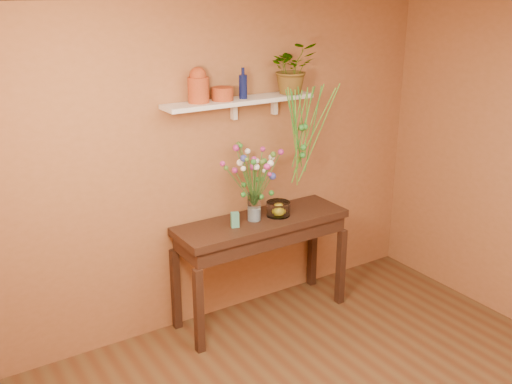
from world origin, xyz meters
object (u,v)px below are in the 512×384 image
object	(u,v)px
glass_vase	(254,209)
glass_bowl	(278,209)
bouquet	(254,168)
spider_plant	(292,68)
sideboard	(262,233)
terracotta_jug	(198,86)
blue_bottle	(243,86)

from	to	relation	value
glass_vase	glass_bowl	distance (m)	0.24
glass_vase	bouquet	size ratio (longest dim) A/B	0.40
spider_plant	glass_bowl	distance (m)	1.19
sideboard	glass_vase	world-z (taller)	glass_vase
sideboard	spider_plant	size ratio (longest dim) A/B	3.60
sideboard	spider_plant	world-z (taller)	spider_plant
sideboard	terracotta_jug	distance (m)	1.38
blue_bottle	terracotta_jug	bearing A→B (deg)	175.23
terracotta_jug	spider_plant	distance (m)	0.86
terracotta_jug	blue_bottle	world-z (taller)	terracotta_jug
terracotta_jug	bouquet	bearing A→B (deg)	-17.93
blue_bottle	bouquet	bearing A→B (deg)	-68.69
blue_bottle	spider_plant	distance (m)	0.48
glass_bowl	terracotta_jug	bearing A→B (deg)	165.10
sideboard	glass_vase	size ratio (longest dim) A/B	6.40
terracotta_jug	blue_bottle	bearing A→B (deg)	-4.77
glass_bowl	blue_bottle	bearing A→B (deg)	151.91
sideboard	glass_bowl	bearing A→B (deg)	-4.96
glass_vase	glass_bowl	world-z (taller)	glass_vase
blue_bottle	bouquet	distance (m)	0.67
bouquet	spider_plant	bearing A→B (deg)	11.88
glass_bowl	glass_vase	bearing A→B (deg)	174.80
spider_plant	glass_bowl	size ratio (longest dim) A/B	2.07
blue_bottle	bouquet	world-z (taller)	blue_bottle
bouquet	glass_bowl	size ratio (longest dim) A/B	2.91
glass_vase	glass_bowl	xyz separation A→B (m)	(0.23, -0.02, -0.04)
terracotta_jug	spider_plant	bearing A→B (deg)	-3.12
spider_plant	bouquet	world-z (taller)	spider_plant
spider_plant	bouquet	distance (m)	0.89
blue_bottle	glass_bowl	xyz separation A→B (m)	(0.26, -0.14, -1.06)
terracotta_jug	bouquet	distance (m)	0.82
terracotta_jug	glass_vase	size ratio (longest dim) A/B	1.15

